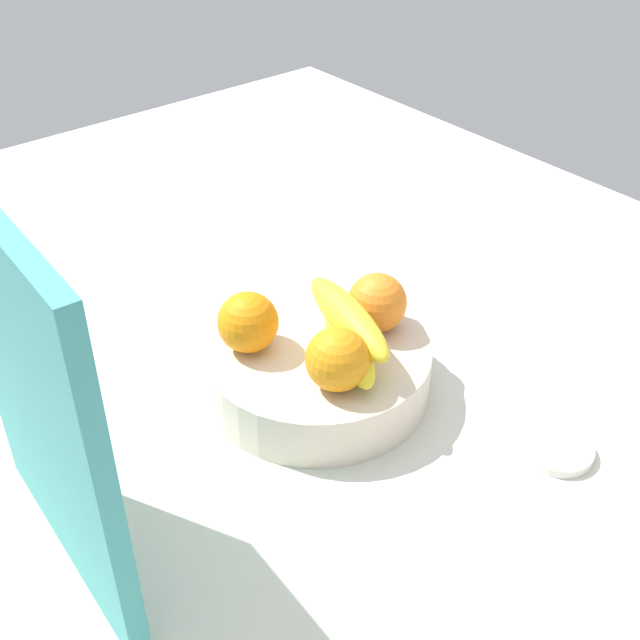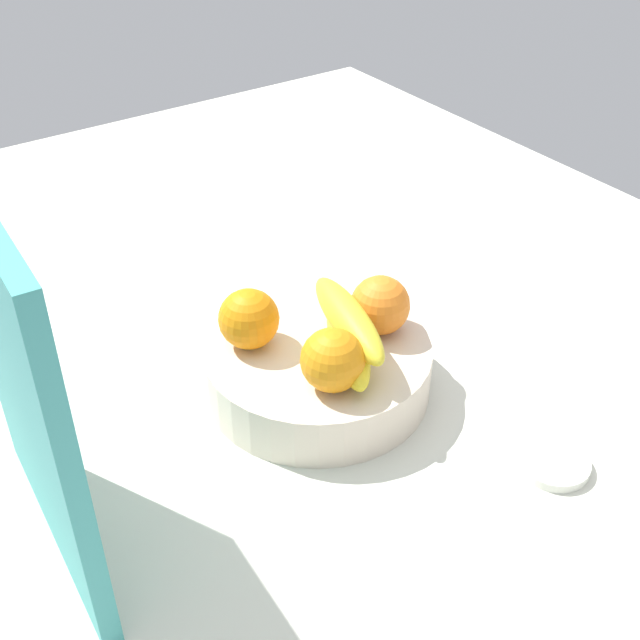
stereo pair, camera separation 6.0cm
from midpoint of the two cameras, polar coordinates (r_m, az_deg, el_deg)
The scene contains 8 objects.
ground_plane at distance 98.99cm, azimuth -1.41°, elevation -5.20°, with size 180.00×140.00×3.00cm, color beige.
fruit_bowl at distance 95.20cm, azimuth -1.80°, elevation -3.53°, with size 26.08×26.08×6.23cm, color beige.
orange_front_left at distance 92.09cm, azimuth -6.85°, elevation -0.20°, with size 6.90×6.90×6.90cm, color orange.
orange_front_right at distance 86.15cm, azimuth -0.76°, elevation -2.78°, with size 6.90×6.90×6.90cm, color orange.
orange_center at distance 94.68cm, azimuth 2.17°, elevation 1.17°, with size 6.90×6.90×6.90cm, color orange.
banana_bunch at distance 91.08cm, azimuth 0.10°, elevation -0.64°, with size 18.02×11.26×6.20cm.
cutting_board at distance 72.58cm, azimuth -21.03°, elevation -5.75°, with size 28.00×1.80×36.00cm, color teal.
jar_lid at distance 91.94cm, azimuth 14.34°, elevation -8.75°, with size 7.44×7.44×1.08cm, color silver.
Camera 1 is at (-57.74, 48.01, 63.11)cm, focal length 46.37 mm.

